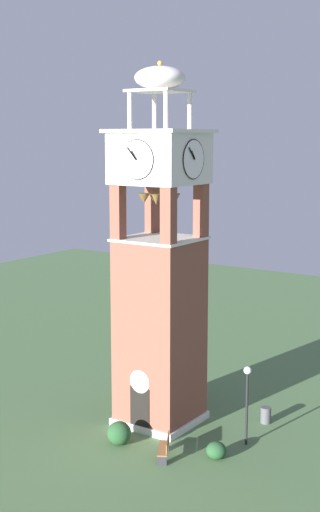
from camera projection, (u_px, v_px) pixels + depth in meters
ground at (160, 421)px, 35.40m from camera, size 80.00×80.00×0.00m
clock_tower at (160, 282)px, 34.23m from camera, size 3.99×3.99×17.39m
park_bench at (165, 448)px, 31.26m from camera, size 1.17×1.61×0.95m
lamp_post at (247, 390)px, 32.31m from camera, size 0.36×0.36×3.72m
trash_bin at (266, 415)px, 35.14m from camera, size 0.52×0.52×0.80m
shrub_near_entry at (216, 450)px, 31.21m from camera, size 0.90×0.90×0.77m
shrub_left_of_tower at (165, 391)px, 38.34m from camera, size 0.97×0.97×0.83m
shrub_behind_bench at (119, 433)px, 32.64m from camera, size 1.11×1.11×1.09m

